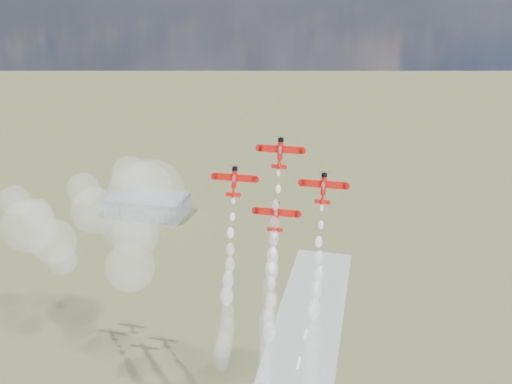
{
  "coord_description": "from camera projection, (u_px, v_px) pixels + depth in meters",
  "views": [
    {
      "loc": [
        22.74,
        -128.11,
        140.01
      ],
      "look_at": [
        -7.38,
        5.05,
        88.99
      ],
      "focal_mm": 38.0,
      "sensor_mm": 36.0,
      "label": 1
    }
  ],
  "objects": [
    {
      "name": "plane_slot",
      "position": [
        276.0,
        215.0,
        144.09
      ],
      "size": [
        11.66,
        4.7,
        8.13
      ],
      "rotation": [
        1.28,
        0.0,
        0.0
      ],
      "color": "red",
      "rests_on": "ground"
    },
    {
      "name": "smoke_trail_left",
      "position": [
        225.0,
        326.0,
        148.99
      ],
      "size": [
        5.89,
        15.2,
        44.56
      ],
      "color": "white",
      "rests_on": "plane_left"
    },
    {
      "name": "smoke_trail_lead",
      "position": [
        270.0,
        302.0,
        145.97
      ],
      "size": [
        5.21,
        15.29,
        45.64
      ],
      "color": "white",
      "rests_on": "plane_lead"
    },
    {
      "name": "smoke_trail_right",
      "position": [
        313.0,
        339.0,
        143.72
      ],
      "size": [
        5.31,
        16.41,
        45.4
      ],
      "color": "white",
      "rests_on": "plane_right"
    },
    {
      "name": "drifted_smoke_cloud",
      "position": [
        108.0,
        215.0,
        183.84
      ],
      "size": [
        71.84,
        31.97,
        43.48
      ],
      "color": "white",
      "rests_on": "ground"
    },
    {
      "name": "plane_left",
      "position": [
        234.0,
        181.0,
        145.95
      ],
      "size": [
        11.66,
        4.7,
        8.13
      ],
      "rotation": [
        1.28,
        0.0,
        0.0
      ],
      "color": "red",
      "rests_on": "ground"
    },
    {
      "name": "plane_lead",
      "position": [
        280.0,
        152.0,
        142.84
      ],
      "size": [
        11.66,
        4.7,
        8.13
      ],
      "rotation": [
        1.28,
        0.0,
        0.0
      ],
      "color": "red",
      "rests_on": "ground"
    },
    {
      "name": "plane_right",
      "position": [
        323.0,
        187.0,
        140.98
      ],
      "size": [
        11.66,
        4.7,
        8.13
      ],
      "rotation": [
        1.28,
        0.0,
        0.0
      ],
      "color": "red",
      "rests_on": "ground"
    },
    {
      "name": "smoke_trail_slot",
      "position": [
        265.0,
        363.0,
        146.75
      ],
      "size": [
        5.72,
        16.28,
        45.86
      ],
      "color": "white",
      "rests_on": "plane_slot"
    },
    {
      "name": "hangar",
      "position": [
        148.0,
        205.0,
        357.73
      ],
      "size": [
        50.0,
        28.0,
        13.0
      ],
      "color": "gray",
      "rests_on": "ground"
    }
  ]
}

